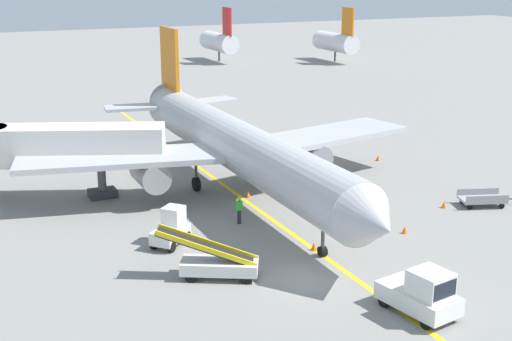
% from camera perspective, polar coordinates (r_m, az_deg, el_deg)
% --- Properties ---
extents(ground_plane, '(300.00, 300.00, 0.00)m').
position_cam_1_polar(ground_plane, '(35.06, 4.60, -8.76)').
color(ground_plane, gray).
extents(taxi_line_yellow, '(0.62, 80.00, 0.01)m').
position_cam_1_polar(taxi_line_yellow, '(39.93, 3.48, -5.53)').
color(taxi_line_yellow, yellow).
rests_on(taxi_line_yellow, ground).
extents(airliner, '(28.61, 35.21, 10.10)m').
position_cam_1_polar(airliner, '(46.87, -1.82, 2.18)').
color(airliner, '#B2B5BA').
rests_on(airliner, ground).
extents(jet_bridge, '(12.93, 7.20, 4.85)m').
position_cam_1_polar(jet_bridge, '(47.67, -16.33, 1.92)').
color(jet_bridge, silver).
rests_on(jet_bridge, ground).
extents(pushback_tug, '(2.50, 3.88, 2.20)m').
position_cam_1_polar(pushback_tug, '(32.04, 13.36, -9.73)').
color(pushback_tug, silver).
rests_on(pushback_tug, ground).
extents(baggage_tug_near_wing, '(2.65, 2.57, 2.10)m').
position_cam_1_polar(baggage_tug_near_wing, '(39.01, -6.89, -4.70)').
color(baggage_tug_near_wing, silver).
rests_on(baggage_tug_near_wing, ground).
extents(belt_loader_forward_hold, '(4.99, 3.49, 2.59)m').
position_cam_1_polar(belt_loader_forward_hold, '(34.84, -3.19, -7.50)').
color(belt_loader_forward_hold, silver).
rests_on(belt_loader_forward_hold, ground).
extents(baggage_cart_loaded, '(3.81, 2.39, 0.94)m').
position_cam_1_polar(baggage_cart_loaded, '(47.26, 17.94, -2.23)').
color(baggage_cart_loaded, '#A5A5A8').
rests_on(baggage_cart_loaded, ground).
extents(ground_crew_marshaller, '(0.36, 0.24, 1.70)m').
position_cam_1_polar(ground_crew_marshaller, '(41.80, -1.38, -3.16)').
color(ground_crew_marshaller, '#26262D').
rests_on(ground_crew_marshaller, ground).
extents(safety_cone_nose_left, '(0.36, 0.36, 0.44)m').
position_cam_1_polar(safety_cone_nose_left, '(38.33, 4.74, -6.16)').
color(safety_cone_nose_left, orange).
rests_on(safety_cone_nose_left, ground).
extents(safety_cone_nose_right, '(0.36, 0.36, 0.44)m').
position_cam_1_polar(safety_cone_nose_right, '(56.44, 9.90, 1.01)').
color(safety_cone_nose_right, orange).
rests_on(safety_cone_nose_right, ground).
extents(safety_cone_wingtip_left, '(0.36, 0.36, 0.44)m').
position_cam_1_polar(safety_cone_wingtip_left, '(46.70, -0.65, -1.95)').
color(safety_cone_wingtip_left, orange).
rests_on(safety_cone_wingtip_left, ground).
extents(safety_cone_wingtip_right, '(0.36, 0.36, 0.44)m').
position_cam_1_polar(safety_cone_wingtip_right, '(41.41, 12.01, -4.74)').
color(safety_cone_wingtip_right, orange).
rests_on(safety_cone_wingtip_right, ground).
extents(safety_cone_tail_area, '(0.36, 0.36, 0.44)m').
position_cam_1_polar(safety_cone_tail_area, '(46.30, 15.05, -2.69)').
color(safety_cone_tail_area, orange).
rests_on(safety_cone_tail_area, ground).
extents(distant_aircraft_mid_right, '(3.00, 10.10, 8.80)m').
position_cam_1_polar(distant_aircraft_mid_right, '(115.53, -3.01, 10.44)').
color(distant_aircraft_mid_right, silver).
rests_on(distant_aircraft_mid_right, ground).
extents(distant_aircraft_far_right, '(3.00, 10.10, 8.80)m').
position_cam_1_polar(distant_aircraft_far_right, '(115.91, 6.52, 10.37)').
color(distant_aircraft_far_right, silver).
rests_on(distant_aircraft_far_right, ground).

